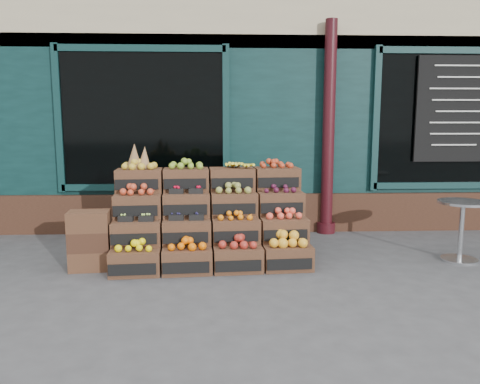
{
  "coord_description": "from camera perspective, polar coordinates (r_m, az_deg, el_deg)",
  "views": [
    {
      "loc": [
        -0.44,
        -5.01,
        1.71
      ],
      "look_at": [
        -0.2,
        0.7,
        0.85
      ],
      "focal_mm": 35.0,
      "sensor_mm": 36.0,
      "label": 1
    }
  ],
  "objects": [
    {
      "name": "bistro_table",
      "position": [
        6.37,
        25.4,
        -3.52
      ],
      "size": [
        0.6,
        0.6,
        0.75
      ],
      "rotation": [
        0.0,
        0.0,
        -0.28
      ],
      "color": "silver",
      "rests_on": "ground"
    },
    {
      "name": "shopkeeper",
      "position": [
        7.9,
        -13.54,
        2.56
      ],
      "size": [
        0.77,
        0.63,
        1.84
      ],
      "primitive_type": "imported",
      "rotation": [
        0.0,
        0.0,
        3.46
      ],
      "color": "#18552E",
      "rests_on": "ground"
    },
    {
      "name": "spare_crates",
      "position": [
        5.73,
        -17.84,
        -5.64
      ],
      "size": [
        0.49,
        0.36,
        0.69
      ],
      "rotation": [
        0.0,
        0.0,
        0.1
      ],
      "color": "#4C2E1E",
      "rests_on": "ground"
    },
    {
      "name": "shop_facade",
      "position": [
        10.16,
        0.08,
        12.42
      ],
      "size": [
        12.0,
        6.24,
        4.8
      ],
      "color": "#0C2A29",
      "rests_on": "ground"
    },
    {
      "name": "crate_display",
      "position": [
        5.83,
        -3.65,
        -3.97
      ],
      "size": [
        2.38,
        1.28,
        1.45
      ],
      "rotation": [
        0.0,
        0.0,
        0.07
      ],
      "color": "#4C2E1E",
      "rests_on": "ground"
    },
    {
      "name": "ground",
      "position": [
        5.31,
        2.52,
        -10.22
      ],
      "size": [
        60.0,
        60.0,
        0.0
      ],
      "primitive_type": "plane",
      "color": "#414143",
      "rests_on": "ground"
    }
  ]
}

